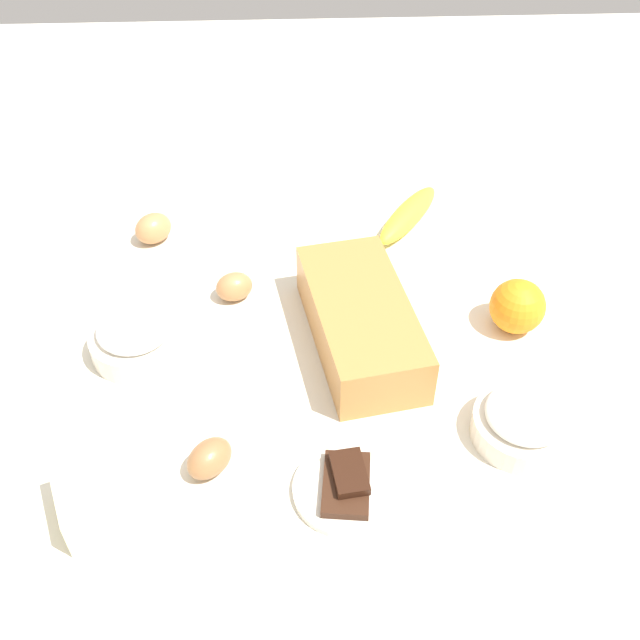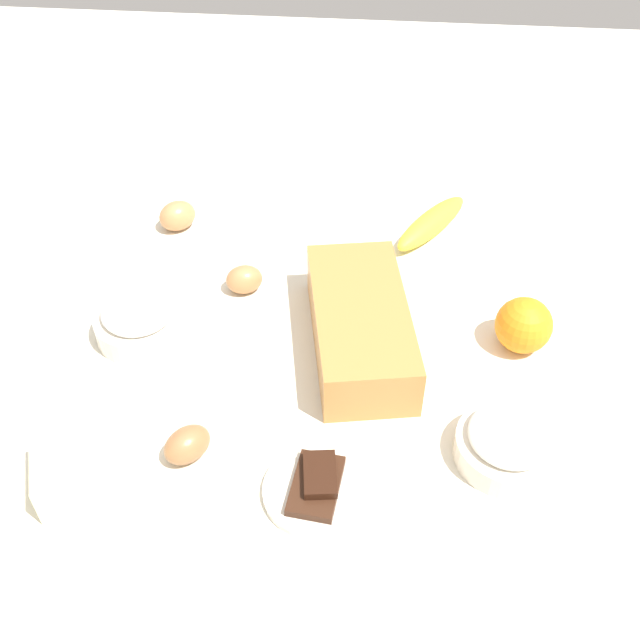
% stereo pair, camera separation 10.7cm
% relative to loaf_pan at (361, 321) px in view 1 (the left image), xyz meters
% --- Properties ---
extents(ground_plane, '(2.40, 2.40, 0.02)m').
position_rel_loaf_pan_xyz_m(ground_plane, '(0.01, 0.06, -0.05)').
color(ground_plane, silver).
extents(loaf_pan, '(0.30, 0.18, 0.08)m').
position_rel_loaf_pan_xyz_m(loaf_pan, '(0.00, 0.00, 0.00)').
color(loaf_pan, '#B77A3D').
rests_on(loaf_pan, ground_plane).
extents(flour_bowl, '(0.13, 0.13, 0.06)m').
position_rel_loaf_pan_xyz_m(flour_bowl, '(-0.18, -0.19, -0.01)').
color(flour_bowl, silver).
rests_on(flour_bowl, ground_plane).
extents(sugar_bowl, '(0.13, 0.13, 0.07)m').
position_rel_loaf_pan_xyz_m(sugar_bowl, '(-0.01, 0.32, -0.01)').
color(sugar_bowl, silver).
rests_on(sugar_bowl, ground_plane).
extents(banana, '(0.18, 0.14, 0.04)m').
position_rel_loaf_pan_xyz_m(banana, '(0.29, -0.11, -0.02)').
color(banana, yellow).
rests_on(banana, ground_plane).
extents(orange_fruit, '(0.08, 0.08, 0.08)m').
position_rel_loaf_pan_xyz_m(orange_fruit, '(0.02, -0.23, -0.00)').
color(orange_fruit, orange).
rests_on(orange_fruit, ground_plane).
extents(butter_block, '(0.11, 0.09, 0.06)m').
position_rel_loaf_pan_xyz_m(butter_block, '(-0.28, 0.34, -0.01)').
color(butter_block, '#F4EDB2').
rests_on(butter_block, ground_plane).
extents(egg_near_butter, '(0.06, 0.07, 0.04)m').
position_rel_loaf_pan_xyz_m(egg_near_butter, '(0.11, 0.19, -0.02)').
color(egg_near_butter, '#B47A4A').
rests_on(egg_near_butter, ground_plane).
extents(egg_beside_bowl, '(0.08, 0.08, 0.05)m').
position_rel_loaf_pan_xyz_m(egg_beside_bowl, '(0.26, 0.33, -0.02)').
color(egg_beside_bowl, '#BB7F4D').
rests_on(egg_beside_bowl, ground_plane).
extents(egg_loose, '(0.08, 0.08, 0.05)m').
position_rel_loaf_pan_xyz_m(egg_loose, '(-0.22, 0.20, -0.02)').
color(egg_loose, '#9C683F').
rests_on(egg_loose, ground_plane).
extents(chocolate_plate, '(0.13, 0.13, 0.03)m').
position_rel_loaf_pan_xyz_m(chocolate_plate, '(-0.26, 0.04, -0.03)').
color(chocolate_plate, silver).
rests_on(chocolate_plate, ground_plane).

